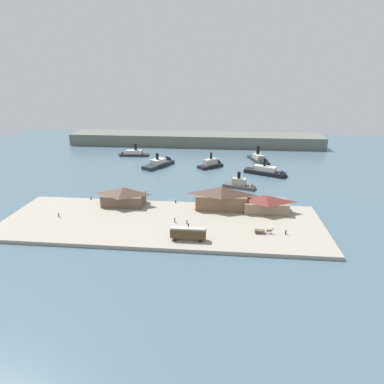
# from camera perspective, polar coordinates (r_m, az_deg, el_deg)

# --- Properties ---
(ground_plane) EXTENTS (320.00, 320.00, 0.00)m
(ground_plane) POSITION_cam_1_polar(r_m,az_deg,el_deg) (131.08, -3.68, -1.54)
(ground_plane) COLOR #476070
(quay_promenade) EXTENTS (110.00, 36.00, 1.20)m
(quay_promenade) POSITION_cam_1_polar(r_m,az_deg,el_deg) (111.05, -5.48, -5.49)
(quay_promenade) COLOR #9E9384
(quay_promenade) RESTS_ON ground
(seawall_edge) EXTENTS (110.00, 0.80, 1.00)m
(seawall_edge) POSITION_cam_1_polar(r_m,az_deg,el_deg) (127.60, -3.94, -1.94)
(seawall_edge) COLOR gray
(seawall_edge) RESTS_ON ground
(ferry_shed_east_terminal) EXTENTS (15.93, 8.98, 7.04)m
(ferry_shed_east_terminal) POSITION_cam_1_polar(r_m,az_deg,el_deg) (125.27, -12.18, -0.70)
(ferry_shed_east_terminal) COLOR brown
(ferry_shed_east_terminal) RESTS_ON quay_promenade
(ferry_shed_west_terminal) EXTENTS (19.13, 7.45, 8.75)m
(ferry_shed_west_terminal) POSITION_cam_1_polar(r_m,az_deg,el_deg) (119.06, 5.27, -0.99)
(ferry_shed_west_terminal) COLOR brown
(ferry_shed_west_terminal) RESTS_ON quay_promenade
(ferry_shed_customs_shed) EXTENTS (16.16, 8.59, 6.21)m
(ferry_shed_customs_shed) POSITION_cam_1_polar(r_m,az_deg,el_deg) (119.81, 13.08, -1.99)
(ferry_shed_customs_shed) COLOR #847056
(ferry_shed_customs_shed) RESTS_ON quay_promenade
(street_tram) EXTENTS (10.85, 2.39, 4.14)m
(street_tram) POSITION_cam_1_polar(r_m,az_deg,el_deg) (97.33, -0.69, -7.33)
(street_tram) COLOR #4C381E
(street_tram) RESTS_ON quay_promenade
(horse_cart) EXTENTS (5.99, 1.56, 1.87)m
(horse_cart) POSITION_cam_1_polar(r_m,az_deg,el_deg) (104.36, 12.60, -6.78)
(horse_cart) COLOR brown
(horse_cart) RESTS_ON quay_promenade
(pedestrian_near_west_shed) EXTENTS (0.43, 0.43, 1.75)m
(pedestrian_near_west_shed) POSITION_cam_1_polar(r_m,az_deg,el_deg) (109.31, -3.10, -5.05)
(pedestrian_near_west_shed) COLOR #6B5B4C
(pedestrian_near_west_shed) RESTS_ON quay_promenade
(pedestrian_by_tram) EXTENTS (0.42, 0.42, 1.68)m
(pedestrian_by_tram) POSITION_cam_1_polar(r_m,az_deg,el_deg) (105.60, 16.46, -6.91)
(pedestrian_by_tram) COLOR #232328
(pedestrian_by_tram) RESTS_ON quay_promenade
(pedestrian_walking_west) EXTENTS (0.43, 0.43, 1.75)m
(pedestrian_walking_west) POSITION_cam_1_polar(r_m,az_deg,el_deg) (105.52, -0.64, -6.00)
(pedestrian_walking_west) COLOR #232328
(pedestrian_walking_west) RESTS_ON quay_promenade
(pedestrian_at_waters_edge) EXTENTS (0.37, 0.37, 1.52)m
(pedestrian_at_waters_edge) POSITION_cam_1_polar(r_m,az_deg,el_deg) (108.12, -0.91, -5.38)
(pedestrian_at_waters_edge) COLOR #33384C
(pedestrian_at_waters_edge) RESTS_ON quay_promenade
(pedestrian_walking_east) EXTENTS (0.44, 0.44, 1.76)m
(pedestrian_walking_east) POSITION_cam_1_polar(r_m,az_deg,el_deg) (122.48, -22.78, -3.81)
(pedestrian_walking_east) COLOR #6B5B4C
(pedestrian_walking_east) RESTS_ON quay_promenade
(mooring_post_west) EXTENTS (0.44, 0.44, 0.90)m
(mooring_post_west) POSITION_cam_1_polar(r_m,az_deg,el_deg) (125.42, -2.95, -1.76)
(mooring_post_west) COLOR black
(mooring_post_west) RESTS_ON quay_promenade
(mooring_post_center_east) EXTENTS (0.44, 0.44, 0.90)m
(mooring_post_center_east) POSITION_cam_1_polar(r_m,az_deg,el_deg) (134.89, -17.65, -1.11)
(mooring_post_center_east) COLOR black
(mooring_post_center_east) RESTS_ON quay_promenade
(ferry_moored_west) EXTENTS (15.27, 14.31, 10.17)m
(ferry_moored_west) POSITION_cam_1_polar(r_m,az_deg,el_deg) (178.52, 3.75, 4.99)
(ferry_moored_west) COLOR black
(ferry_moored_west) RESTS_ON ground
(ferry_approaching_west) EXTENTS (12.28, 22.78, 11.10)m
(ferry_approaching_west) POSITION_cam_1_polar(r_m,az_deg,el_deg) (191.82, 12.12, 5.63)
(ferry_approaching_west) COLOR #23282D
(ferry_approaching_west) RESTS_ON ground
(ferry_moored_east) EXTENTS (16.74, 22.69, 9.74)m
(ferry_moored_east) POSITION_cam_1_polar(r_m,az_deg,el_deg) (181.94, -5.47, 5.22)
(ferry_moored_east) COLOR #23282D
(ferry_moored_east) RESTS_ON ground
(ferry_outer_harbor) EXTENTS (16.26, 9.36, 8.88)m
(ferry_outer_harbor) POSITION_cam_1_polar(r_m,az_deg,el_deg) (146.11, 9.01, 1.22)
(ferry_outer_harbor) COLOR #514C47
(ferry_outer_harbor) RESTS_ON ground
(ferry_departing_north) EXTENTS (19.89, 5.54, 9.23)m
(ferry_departing_north) POSITION_cam_1_polar(r_m,az_deg,el_deg) (206.24, -10.82, 6.76)
(ferry_departing_north) COLOR #23282D
(ferry_departing_north) RESTS_ON ground
(ferry_approaching_east) EXTENTS (22.91, 14.70, 10.03)m
(ferry_approaching_east) POSITION_cam_1_polar(r_m,az_deg,el_deg) (167.95, 13.66, 3.46)
(ferry_approaching_east) COLOR black
(ferry_approaching_east) RESTS_ON ground
(far_headland) EXTENTS (180.00, 24.00, 8.00)m
(far_headland) POSITION_cam_1_polar(r_m,az_deg,el_deg) (235.12, 0.57, 9.42)
(far_headland) COLOR #60665B
(far_headland) RESTS_ON ground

